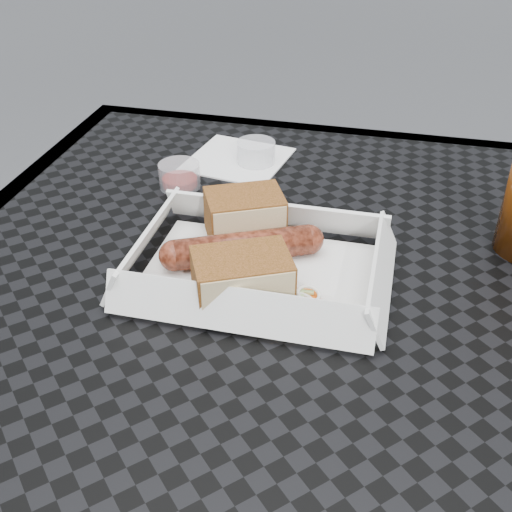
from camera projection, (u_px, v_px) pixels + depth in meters
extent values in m
cube|color=black|center=(312.00, 296.00, 0.62)|extent=(0.80, 0.80, 0.01)
cube|color=black|center=(355.00, 141.00, 0.93)|extent=(0.80, 0.03, 0.03)
cylinder|color=black|center=(144.00, 316.00, 1.17)|extent=(0.03, 0.03, 0.73)
cube|color=white|center=(258.00, 274.00, 0.63)|extent=(0.22, 0.15, 0.00)
cylinder|color=maroon|center=(243.00, 247.00, 0.64)|extent=(0.14, 0.09, 0.03)
sphere|color=maroon|center=(309.00, 239.00, 0.65)|extent=(0.03, 0.03, 0.03)
sphere|color=maroon|center=(174.00, 256.00, 0.62)|extent=(0.03, 0.03, 0.03)
cube|color=brown|center=(245.00, 216.00, 0.67)|extent=(0.09, 0.08, 0.05)
cube|color=brown|center=(242.00, 277.00, 0.58)|extent=(0.10, 0.09, 0.04)
cylinder|color=#E6530A|center=(295.00, 300.00, 0.59)|extent=(0.02, 0.02, 0.00)
torus|color=white|center=(302.00, 305.00, 0.58)|extent=(0.02, 0.02, 0.00)
cube|color=#B2D17F|center=(307.00, 300.00, 0.59)|extent=(0.02, 0.02, 0.00)
cube|color=white|center=(238.00, 159.00, 0.84)|extent=(0.14, 0.14, 0.00)
cylinder|color=maroon|center=(180.00, 175.00, 0.78)|extent=(0.05, 0.05, 0.03)
cylinder|color=silver|center=(256.00, 153.00, 0.83)|extent=(0.05, 0.05, 0.03)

